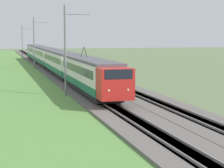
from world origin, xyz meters
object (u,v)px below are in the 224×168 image
(passenger_train, at_px, (52,58))
(catenary_mast_mid, at_px, (66,50))
(catenary_mast_distant, at_px, (22,42))
(catenary_mast_far, at_px, (34,43))

(passenger_train, xyz_separation_m, catenary_mast_mid, (-30.90, 2.46, 2.42))
(catenary_mast_mid, distance_m, catenary_mast_distant, 72.44)
(passenger_train, relative_size, catenary_mast_distant, 9.47)
(passenger_train, distance_m, catenary_mast_distant, 41.67)
(passenger_train, xyz_separation_m, catenary_mast_far, (5.32, 2.47, 2.51))
(catenary_mast_distant, bearing_deg, catenary_mast_far, 179.99)
(passenger_train, height_order, catenary_mast_distant, catenary_mast_distant)
(passenger_train, distance_m, catenary_mast_far, 6.38)
(passenger_train, height_order, catenary_mast_far, catenary_mast_far)
(catenary_mast_mid, bearing_deg, catenary_mast_distant, -0.00)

